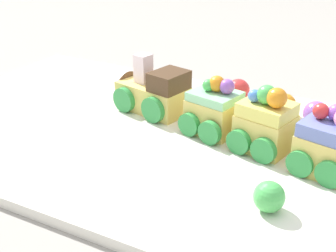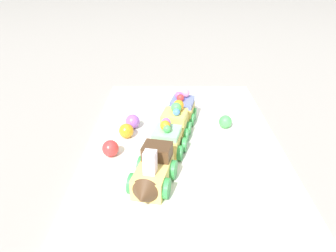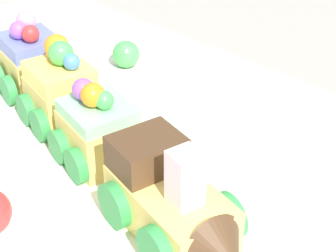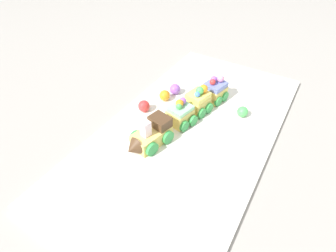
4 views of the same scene
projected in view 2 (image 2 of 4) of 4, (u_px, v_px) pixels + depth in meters
The scene contains 10 objects.
ground_plane at pixel (184, 161), 0.63m from camera, with size 10.00×10.00×0.00m, color gray.
display_board at pixel (184, 158), 0.62m from camera, with size 0.75×0.39×0.01m, color white.
cake_train_locomotive at pixel (152, 175), 0.53m from camera, with size 0.12×0.08×0.07m.
cake_car_mint at pixel (167, 141), 0.62m from camera, with size 0.07×0.08×0.07m.
cake_car_lemon at pixel (175, 123), 0.68m from camera, with size 0.07×0.08×0.08m.
cake_car_blueberry at pixel (181, 110), 0.74m from camera, with size 0.07×0.08×0.07m.
gumball_green at pixel (225, 122), 0.72m from camera, with size 0.03×0.03×0.03m, color #4CBC56.
gumball_purple at pixel (133, 122), 0.72m from camera, with size 0.03×0.03×0.03m, color #9956C6.
gumball_red at pixel (111, 148), 0.62m from camera, with size 0.03×0.03×0.03m, color red.
gumball_orange at pixel (126, 131), 0.68m from camera, with size 0.03×0.03×0.03m, color orange.
Camera 2 is at (0.53, -0.03, 0.35)m, focal length 35.00 mm.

